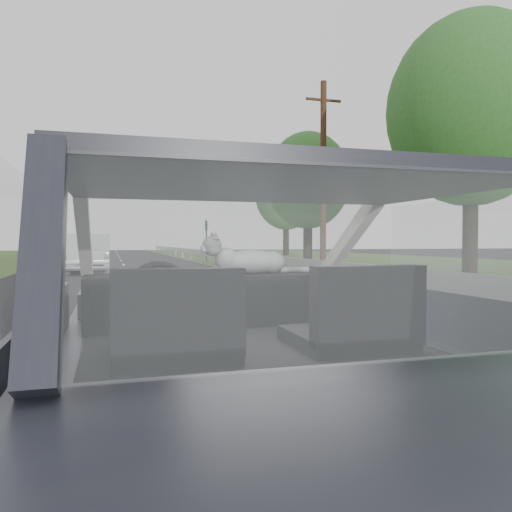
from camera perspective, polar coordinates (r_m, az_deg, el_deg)
ground at (r=2.65m, az=-0.49°, el=-25.01°), size 140.00×140.00×0.00m
subject_car at (r=2.42m, az=-0.50°, el=-9.47°), size 1.80×4.00×1.45m
dashboard at (r=3.00m, az=-3.77°, el=-4.88°), size 1.58×0.45×0.30m
driver_seat at (r=2.03m, az=-9.23°, el=-7.18°), size 0.50×0.72×0.42m
passenger_seat at (r=2.27m, az=11.36°, el=-6.25°), size 0.50×0.72×0.42m
steering_wheel at (r=2.64m, az=-10.90°, el=-4.28°), size 0.36×0.36×0.04m
cat at (r=2.98m, az=-0.53°, el=-0.47°), size 0.57×0.25×0.25m
guardrail at (r=13.25m, az=5.61°, el=-1.00°), size 0.05×90.00×0.32m
other_car at (r=20.55m, az=-18.58°, el=0.35°), size 1.81×4.57×1.50m
highway_sign at (r=28.91m, az=-5.69°, el=1.68°), size 0.39×0.95×2.42m
utility_pole at (r=22.54m, az=7.69°, el=9.13°), size 0.32×0.32×8.26m
tree_1 at (r=20.23m, az=23.38°, el=11.24°), size 7.48×7.48×9.21m
tree_2 at (r=27.66m, az=5.95°, el=6.44°), size 5.76×5.76×7.00m
tree_3 at (r=43.41m, az=3.46°, el=5.48°), size 5.97×5.97×8.19m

